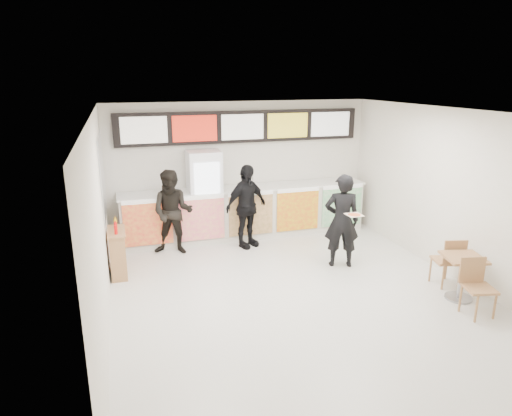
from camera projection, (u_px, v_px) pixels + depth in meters
name	position (u px, v px, depth m)	size (l,w,h in m)	color
floor	(297.00, 295.00, 7.63)	(7.00, 7.00, 0.00)	beige
ceiling	(302.00, 113.00, 6.79)	(7.00, 7.00, 0.00)	white
wall_back	(241.00, 168.00, 10.43)	(6.00, 6.00, 0.00)	silver
wall_left	(100.00, 227.00, 6.37)	(7.00, 7.00, 0.00)	silver
wall_right	(457.00, 195.00, 8.05)	(7.00, 7.00, 0.00)	silver
service_counter	(246.00, 212.00, 10.31)	(5.56, 0.77, 1.14)	silver
menu_board	(242.00, 127.00, 10.08)	(5.50, 0.14, 0.70)	black
drinks_fridge	(205.00, 196.00, 9.94)	(0.70, 0.67, 2.00)	white
mirror_panel	(102.00, 174.00, 8.55)	(0.01, 2.00, 1.50)	#B2B7BF
customer_main	(342.00, 221.00, 8.59)	(0.66, 0.43, 1.80)	black
customer_left	(173.00, 212.00, 9.22)	(0.85, 0.66, 1.74)	black
customer_mid	(246.00, 206.00, 9.59)	(1.04, 0.43, 1.78)	black
pizza_slice	(354.00, 214.00, 8.11)	(0.36, 0.36, 0.02)	beige
cafe_table	(462.00, 270.00, 7.37)	(0.76, 1.56, 0.88)	#9F7848
condiment_ledge	(118.00, 252.00, 8.30)	(0.31, 0.76, 1.02)	#9F7848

